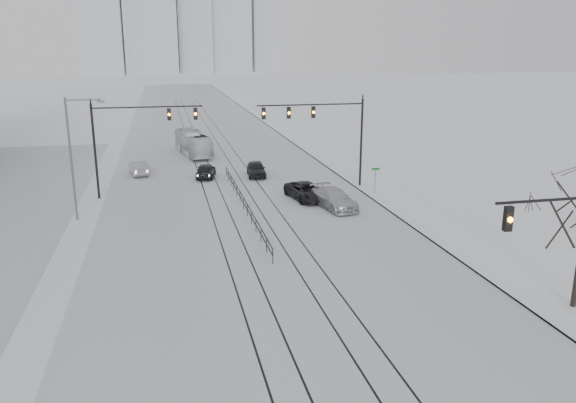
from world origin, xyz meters
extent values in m
cube|color=silver|center=(0.00, 60.00, 0.01)|extent=(22.00, 260.00, 0.02)
cube|color=white|center=(13.50, 60.00, 0.08)|extent=(5.00, 260.00, 0.16)
cube|color=gray|center=(11.05, 60.00, 0.06)|extent=(0.10, 260.00, 0.12)
cube|color=black|center=(-2.60, 40.00, 0.02)|extent=(0.10, 180.00, 0.01)
cube|color=black|center=(-1.20, 40.00, 0.02)|extent=(0.10, 180.00, 0.01)
cube|color=black|center=(1.20, 40.00, 0.02)|extent=(0.10, 180.00, 0.01)
cube|color=black|center=(2.60, 40.00, 0.02)|extent=(0.10, 180.00, 0.01)
cube|color=#A9ADB9|center=(-30.00, 260.00, 27.50)|extent=(18.00, 18.00, 55.00)
cube|color=#A9ADB9|center=(12.00, 276.00, 24.00)|extent=(16.00, 16.00, 48.00)
cube|color=#A9ADB9|center=(30.00, 284.00, 32.00)|extent=(20.00, 20.00, 64.00)
cube|color=#A9ADB9|center=(50.00, 292.00, 20.00)|extent=(14.00, 14.00, 40.00)
cylinder|color=black|center=(9.40, 6.00, 6.60)|extent=(6.00, 0.12, 0.12)
cube|color=black|center=(7.00, 6.00, 5.95)|extent=(0.32, 0.24, 1.00)
sphere|color=orange|center=(7.00, 5.86, 5.95)|extent=(0.22, 0.22, 0.22)
cylinder|color=black|center=(11.50, 35.00, 4.00)|extent=(0.20, 0.20, 8.00)
cylinder|color=black|center=(6.75, 35.00, 7.60)|extent=(9.50, 0.12, 0.12)
cube|color=black|center=(2.60, 35.00, 6.95)|extent=(0.32, 0.24, 1.00)
sphere|color=orange|center=(2.60, 34.86, 6.95)|extent=(0.22, 0.22, 0.22)
cube|color=black|center=(4.80, 35.00, 6.95)|extent=(0.32, 0.24, 1.00)
sphere|color=orange|center=(4.80, 34.86, 6.95)|extent=(0.22, 0.22, 0.22)
cube|color=black|center=(7.00, 35.00, 6.95)|extent=(0.32, 0.24, 1.00)
sphere|color=orange|center=(7.00, 34.86, 6.95)|extent=(0.22, 0.22, 0.22)
cylinder|color=black|center=(-11.50, 36.00, 4.00)|extent=(0.20, 0.20, 8.00)
cylinder|color=black|center=(-7.00, 36.00, 7.60)|extent=(9.00, 0.12, 0.12)
cube|color=black|center=(-3.10, 36.00, 6.95)|extent=(0.32, 0.24, 1.00)
sphere|color=orange|center=(-3.10, 35.86, 6.95)|extent=(0.22, 0.22, 0.22)
cube|color=black|center=(-5.30, 36.00, 6.95)|extent=(0.32, 0.24, 1.00)
sphere|color=orange|center=(-5.30, 35.86, 6.95)|extent=(0.22, 0.22, 0.22)
cylinder|color=#595B60|center=(-12.50, 30.00, 4.50)|extent=(0.16, 0.16, 9.00)
cylinder|color=#595B60|center=(-11.30, 30.00, 8.80)|extent=(2.40, 0.10, 0.10)
cube|color=#595B60|center=(-10.10, 30.00, 8.65)|extent=(0.50, 0.25, 0.18)
cylinder|color=black|center=(13.20, 9.00, 1.50)|extent=(0.26, 0.26, 3.00)
cube|color=black|center=(0.00, 30.00, 0.95)|extent=(0.06, 24.00, 0.06)
cube|color=black|center=(0.00, 30.00, 0.55)|extent=(0.06, 24.00, 0.06)
cylinder|color=#595B60|center=(11.80, 32.00, 1.20)|extent=(0.06, 0.06, 2.40)
cube|color=#0C4C19|center=(11.80, 32.00, 2.30)|extent=(0.70, 0.04, 0.18)
imported|color=black|center=(-2.00, 41.87, 0.72)|extent=(2.47, 4.45, 1.43)
imported|color=#97989E|center=(-8.49, 44.80, 0.71)|extent=(2.21, 4.50, 1.42)
imported|color=black|center=(5.58, 31.74, 0.71)|extent=(3.20, 5.45, 1.42)
imported|color=#B2B3BA|center=(7.09, 28.74, 0.77)|extent=(3.17, 5.64, 1.54)
imported|color=black|center=(2.94, 41.43, 0.74)|extent=(2.12, 4.47, 1.48)
imported|color=silver|center=(-2.47, 54.37, 1.40)|extent=(4.01, 10.28, 2.79)
camera|label=1|loc=(-5.90, -12.44, 12.36)|focal=35.00mm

